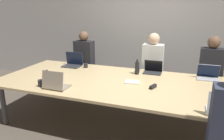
# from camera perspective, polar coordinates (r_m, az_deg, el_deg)

# --- Properties ---
(ground_plane) EXTENTS (24.00, 24.00, 0.00)m
(ground_plane) POSITION_cam_1_polar(r_m,az_deg,el_deg) (3.79, 4.49, -14.25)
(ground_plane) COLOR brown
(curtain_wall) EXTENTS (12.00, 0.06, 2.80)m
(curtain_wall) POSITION_cam_1_polar(r_m,az_deg,el_deg) (5.20, 10.71, 10.25)
(curtain_wall) COLOR #BCB7B2
(curtain_wall) RESTS_ON ground_plane
(conference_table) EXTENTS (4.34, 1.66, 0.76)m
(conference_table) POSITION_cam_1_polar(r_m,az_deg,el_deg) (3.48, 4.75, -4.02)
(conference_table) COLOR #D6B77F
(conference_table) RESTS_ON ground_plane
(laptop_near_left) EXTENTS (0.35, 0.27, 0.28)m
(laptop_near_left) POSITION_cam_1_polar(r_m,az_deg,el_deg) (3.29, -14.61, -3.47)
(laptop_near_left) COLOR gray
(laptop_near_left) RESTS_ON conference_table
(cup_near_left) EXTENTS (0.09, 0.09, 0.10)m
(cup_near_left) POSITION_cam_1_polar(r_m,az_deg,el_deg) (3.46, -18.03, -3.27)
(cup_near_left) COLOR #232328
(cup_near_left) RESTS_ON conference_table
(bottle_near_left) EXTENTS (0.08, 0.08, 0.22)m
(bottle_near_left) POSITION_cam_1_polar(r_m,az_deg,el_deg) (3.56, -16.56, -1.89)
(bottle_near_left) COLOR black
(bottle_near_left) RESTS_ON conference_table
(laptop_far_right) EXTENTS (0.35, 0.24, 0.24)m
(laptop_far_right) POSITION_cam_1_polar(r_m,az_deg,el_deg) (3.95, 23.77, -1.17)
(laptop_far_right) COLOR #B7B7BC
(laptop_far_right) RESTS_ON conference_table
(person_far_right) EXTENTS (0.40, 0.24, 1.43)m
(person_far_right) POSITION_cam_1_polar(r_m,az_deg,el_deg) (4.39, 24.14, -1.39)
(person_far_right) COLOR #2D2D38
(person_far_right) RESTS_ON ground_plane
(laptop_far_center) EXTENTS (0.32, 0.22, 0.23)m
(laptop_far_center) POSITION_cam_1_polar(r_m,az_deg,el_deg) (4.02, 10.61, 0.17)
(laptop_far_center) COLOR #333338
(laptop_far_center) RESTS_ON conference_table
(person_far_center) EXTENTS (0.40, 0.24, 1.43)m
(person_far_center) POSITION_cam_1_polar(r_m,az_deg,el_deg) (4.48, 10.47, 0.14)
(person_far_center) COLOR #2D2D38
(person_far_center) RESTS_ON ground_plane
(cup_far_center) EXTENTS (0.08, 0.08, 0.08)m
(cup_far_center) POSITION_cam_1_polar(r_m,az_deg,el_deg) (4.01, 6.64, -0.08)
(cup_far_center) COLOR #232328
(cup_far_center) RESTS_ON conference_table
(bottle_far_center) EXTENTS (0.07, 0.07, 0.27)m
(bottle_far_center) POSITION_cam_1_polar(r_m,az_deg,el_deg) (3.89, 6.55, 0.55)
(bottle_far_center) COLOR black
(bottle_far_center) RESTS_ON conference_table
(laptop_far_left) EXTENTS (0.36, 0.27, 0.28)m
(laptop_far_left) POSITION_cam_1_polar(r_m,az_deg,el_deg) (4.47, -10.13, 2.01)
(laptop_far_left) COLOR #333338
(laptop_far_left) RESTS_ON conference_table
(person_far_left) EXTENTS (0.40, 0.24, 1.42)m
(person_far_left) POSITION_cam_1_polar(r_m,az_deg,el_deg) (4.86, -7.15, 1.46)
(person_far_left) COLOR #2D2D38
(person_far_left) RESTS_ON ground_plane
(cup_far_left) EXTENTS (0.08, 0.08, 0.09)m
(cup_far_left) POSITION_cam_1_polar(r_m,az_deg,el_deg) (4.33, -6.86, 1.21)
(cup_far_left) COLOR #232328
(cup_far_left) RESTS_ON conference_table
(laptop_near_right) EXTENTS (0.34, 0.27, 0.28)m
(laptop_near_right) POSITION_cam_1_polar(r_m,az_deg,el_deg) (2.72, 27.09, -9.03)
(laptop_near_right) COLOR silver
(laptop_near_right) RESTS_ON conference_table
(stapler) EXTENTS (0.09, 0.16, 0.05)m
(stapler) POSITION_cam_1_polar(r_m,az_deg,el_deg) (3.28, 10.67, -4.30)
(stapler) COLOR black
(stapler) RESTS_ON conference_table
(notebook) EXTENTS (0.26, 0.22, 0.02)m
(notebook) POSITION_cam_1_polar(r_m,az_deg,el_deg) (3.47, 5.19, -3.14)
(notebook) COLOR silver
(notebook) RESTS_ON conference_table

